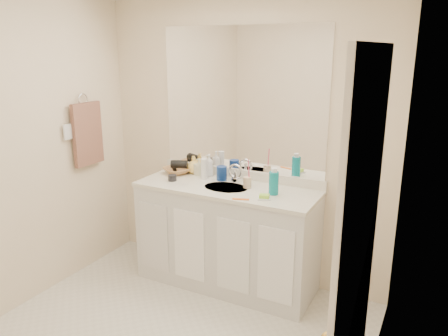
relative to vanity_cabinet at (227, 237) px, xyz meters
name	(u,v)px	position (x,y,z in m)	size (l,w,h in m)	color
wall_back	(242,142)	(0.00, 0.28, 0.77)	(2.60, 0.02, 2.40)	#F7E3C1
wall_left	(6,158)	(-1.30, -1.02, 0.77)	(0.02, 2.60, 2.40)	#F7E3C1
wall_right	(373,220)	(1.30, -1.02, 0.77)	(0.02, 2.60, 2.40)	#F7E3C1
vanity_cabinet	(227,237)	(0.00, 0.00, 0.00)	(1.50, 0.55, 0.85)	silver
countertop	(227,188)	(0.00, 0.00, 0.44)	(1.52, 0.57, 0.03)	silver
backsplash	(240,174)	(0.00, 0.26, 0.50)	(1.52, 0.03, 0.08)	white
sink_basin	(226,189)	(0.00, -0.02, 0.44)	(0.37, 0.37, 0.02)	beige
faucet	(235,175)	(0.00, 0.16, 0.51)	(0.02, 0.02, 0.11)	silver
mirror	(242,100)	(0.00, 0.27, 1.14)	(1.48, 0.01, 1.20)	white
blue_mug	(222,173)	(-0.12, 0.14, 0.52)	(0.09, 0.09, 0.12)	navy
tan_cup	(247,182)	(0.16, 0.05, 0.50)	(0.07, 0.07, 0.09)	beige
toothbrush	(249,170)	(0.17, 0.05, 0.60)	(0.01, 0.01, 0.18)	#EB3D64
mouthwash_bottle	(274,183)	(0.41, -0.01, 0.54)	(0.08, 0.08, 0.18)	#0C8392
soap_dish	(264,199)	(0.39, -0.15, 0.46)	(0.10, 0.08, 0.01)	white
green_soap	(264,196)	(0.39, -0.15, 0.48)	(0.07, 0.05, 0.03)	#A2E939
orange_comb	(241,199)	(0.24, -0.24, 0.46)	(0.13, 0.03, 0.01)	orange
dark_jar	(172,178)	(-0.49, -0.07, 0.48)	(0.07, 0.07, 0.05)	black
extra_white_bottle	(204,169)	(-0.27, 0.10, 0.54)	(0.06, 0.06, 0.18)	white
soap_bottle_white	(209,165)	(-0.28, 0.20, 0.55)	(0.08, 0.08, 0.20)	white
soap_bottle_cream	(199,167)	(-0.37, 0.18, 0.53)	(0.07, 0.07, 0.15)	beige
soap_bottle_yellow	(194,165)	(-0.45, 0.21, 0.54)	(0.13, 0.13, 0.16)	#FED263
wicker_basket	(178,170)	(-0.57, 0.13, 0.48)	(0.24, 0.24, 0.06)	#AE7846
hair_dryer	(179,164)	(-0.55, 0.13, 0.54)	(0.07, 0.07, 0.15)	black
towel_ring	(83,100)	(-1.27, -0.25, 1.12)	(0.11, 0.11, 0.01)	silver
hand_towel	(88,134)	(-1.25, -0.25, 0.82)	(0.04, 0.32, 0.55)	brown
switch_plate	(68,132)	(-1.27, -0.45, 0.88)	(0.01, 0.09, 0.13)	white
door	(354,287)	(1.29, -1.32, 0.57)	(0.02, 0.82, 2.00)	white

